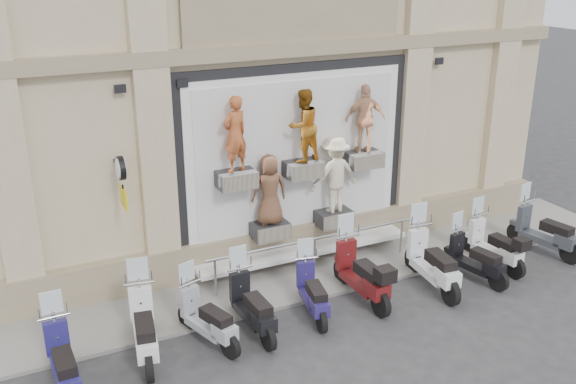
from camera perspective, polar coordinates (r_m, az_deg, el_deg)
name	(u,v)px	position (r m, az deg, el deg)	size (l,w,h in m)	color
ground	(363,319)	(12.85, 6.65, -11.16)	(90.00, 90.00, 0.00)	#2D2D30
sidewalk	(312,272)	(14.40, 2.16, -7.14)	(16.00, 2.20, 0.08)	gray
shop_vitrine	(303,165)	(14.08, 1.39, 2.41)	(5.60, 0.83, 4.30)	black
guard_rail	(315,257)	(14.13, 2.38, -5.78)	(5.06, 0.10, 0.93)	#9EA0A5
clock_sign_bracket	(121,175)	(12.42, -14.58, 1.45)	(0.10, 0.80, 1.02)	black
scooter_a	(61,351)	(11.13, -19.49, -13.15)	(0.55, 1.88, 1.53)	navy
scooter_b	(143,316)	(11.59, -12.76, -10.71)	(0.58, 1.99, 1.62)	silver
scooter_c	(207,309)	(11.80, -7.23, -10.24)	(0.52, 1.77, 1.43)	gray
scooter_d	(252,296)	(12.05, -3.24, -9.19)	(0.54, 1.86, 1.51)	black
scooter_e	(313,283)	(12.58, 2.22, -8.10)	(0.50, 1.72, 1.40)	navy
scooter_f	(362,263)	(13.13, 6.57, -6.29)	(0.59, 2.04, 1.65)	#540E0F
scooter_g	(433,252)	(13.83, 12.78, -5.20)	(0.60, 2.07, 1.68)	silver
scooter_h	(476,250)	(14.46, 16.39, -4.98)	(0.50, 1.73, 1.41)	black
scooter_i	(495,236)	(15.16, 17.93, -3.77)	(0.53, 1.83, 1.49)	silver
scooter_j	(546,222)	(16.22, 21.97, -2.51)	(0.57, 1.94, 1.58)	#30343B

